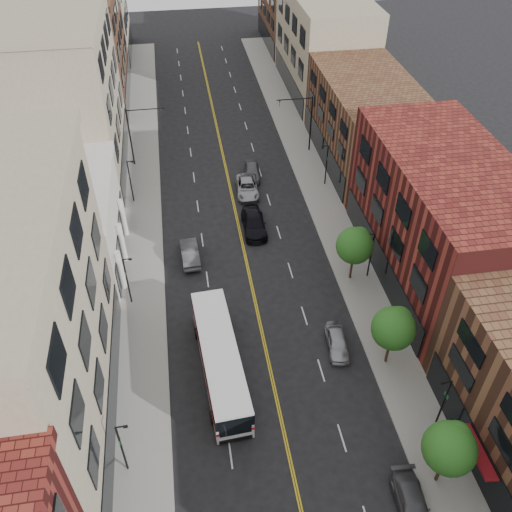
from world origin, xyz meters
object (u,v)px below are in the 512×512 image
city_bus (220,358)px  car_parked_far (337,342)px  car_parked_mid (412,505)px  car_lane_a (254,223)px  car_lane_behind (190,253)px  car_lane_b (247,187)px  car_lane_c (252,171)px

city_bus → car_parked_far: (9.72, 1.07, -1.14)m
car_parked_mid → car_lane_a: (-5.43, 30.49, 0.14)m
car_parked_mid → car_lane_a: 30.97m
car_lane_behind → city_bus: bearing=93.5°
car_parked_mid → car_lane_behind: 29.45m
car_lane_behind → car_lane_a: car_lane_a is taller
city_bus → car_lane_b: (5.72, 24.82, -1.12)m
car_parked_far → car_lane_behind: bearing=136.1°
car_parked_far → car_lane_b: bearing=105.2°
car_lane_a → car_lane_c: bearing=83.3°
car_lane_b → city_bus: bearing=-100.1°
car_parked_mid → car_lane_c: (-4.05, 40.59, 0.08)m
car_parked_mid → car_lane_behind: car_lane_behind is taller
car_parked_far → car_lane_c: size_ratio=0.94×
city_bus → car_lane_behind: size_ratio=2.65×
city_bus → car_lane_b: 25.49m
car_lane_behind → car_lane_c: car_lane_behind is taller
car_lane_a → car_lane_c: car_lane_a is taller
car_lane_b → car_parked_far: bearing=-77.5°
car_lane_behind → car_lane_c: 16.11m
car_parked_far → car_lane_a: bearing=110.0°
car_lane_behind → car_lane_c: size_ratio=1.06×
car_parked_mid → car_lane_a: size_ratio=0.83×
car_lane_behind → car_parked_mid: bearing=112.3°
car_lane_a → car_lane_b: car_lane_a is taller
city_bus → car_lane_c: (6.78, 28.03, -1.10)m
car_lane_b → car_lane_c: 3.38m
car_lane_behind → car_lane_b: bearing=-126.5°
car_parked_far → car_lane_b: (-4.00, 23.75, 0.03)m
car_parked_mid → car_lane_b: car_lane_b is taller
city_bus → car_lane_behind: city_bus is taller
car_parked_mid → car_lane_a: bearing=103.7°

